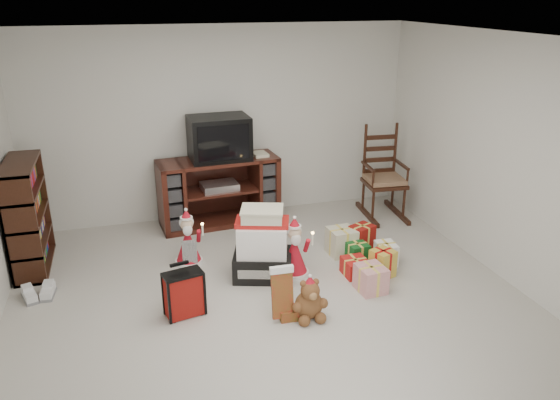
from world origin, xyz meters
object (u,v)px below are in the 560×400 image
at_px(mrs_claus_figurine, 188,243).
at_px(rocking_chair, 382,184).
at_px(teddy_bear, 309,301).
at_px(santa_figurine, 294,253).
at_px(bookshelf, 28,218).
at_px(gift_pile, 263,248).
at_px(gift_cluster, 366,256).
at_px(red_suitcase, 184,294).
at_px(crt_television, 219,138).
at_px(sneaker_pair, 39,294).
at_px(tv_stand, 219,191).

bearing_deg(mrs_claus_figurine, rocking_chair, 15.06).
bearing_deg(teddy_bear, santa_figurine, 81.49).
bearing_deg(bookshelf, santa_figurine, -20.37).
relative_size(gift_pile, gift_cluster, 0.70).
xyz_separation_m(gift_pile, red_suitcase, (-0.89, -0.52, -0.11)).
relative_size(bookshelf, red_suitcase, 2.30).
bearing_deg(gift_cluster, gift_pile, 174.77).
bearing_deg(gift_pile, bookshelf, 176.23).
bearing_deg(red_suitcase, rocking_chair, 19.20).
height_order(mrs_claus_figurine, crt_television, crt_television).
xyz_separation_m(rocking_chair, gift_pile, (-2.00, -1.26, -0.10)).
height_order(rocking_chair, crt_television, crt_television).
bearing_deg(rocking_chair, santa_figurine, -136.36).
height_order(red_suitcase, sneaker_pair, red_suitcase).
distance_m(red_suitcase, mrs_claus_figurine, 1.07).
bearing_deg(tv_stand, crt_television, -15.00).
distance_m(bookshelf, santa_figurine, 2.90).
bearing_deg(gift_pile, rocking_chair, 50.42).
distance_m(rocking_chair, mrs_claus_figurine, 2.82).
distance_m(tv_stand, crt_television, 0.71).
distance_m(rocking_chair, crt_television, 2.28).
distance_m(rocking_chair, red_suitcase, 3.41).
bearing_deg(rocking_chair, red_suitcase, -143.00).
relative_size(mrs_claus_figurine, sneaker_pair, 1.92).
relative_size(rocking_chair, mrs_claus_figurine, 1.97).
xyz_separation_m(gift_pile, gift_cluster, (1.15, -0.10, -0.21)).
xyz_separation_m(teddy_bear, gift_cluster, (0.94, 0.79, -0.05)).
distance_m(teddy_bear, mrs_claus_figurine, 1.70).
bearing_deg(bookshelf, mrs_claus_figurine, -14.27).
height_order(gift_pile, red_suitcase, gift_pile).
bearing_deg(red_suitcase, sneaker_pair, 139.61).
bearing_deg(gift_pile, gift_cluster, 12.90).
relative_size(gift_pile, red_suitcase, 1.47).
height_order(teddy_bear, crt_television, crt_television).
distance_m(gift_pile, sneaker_pair, 2.28).
bearing_deg(gift_cluster, rocking_chair, 58.04).
distance_m(tv_stand, sneaker_pair, 2.53).
relative_size(tv_stand, mrs_claus_figurine, 2.42).
bearing_deg(teddy_bear, mrs_claus_figurine, 123.02).
bearing_deg(gift_pile, red_suitcase, -131.58).
xyz_separation_m(tv_stand, teddy_bear, (0.38, -2.48, -0.26)).
height_order(tv_stand, gift_cluster, tv_stand).
relative_size(rocking_chair, gift_cluster, 1.16).
relative_size(tv_stand, sneaker_pair, 4.65).
bearing_deg(red_suitcase, bookshelf, 122.49).
relative_size(bookshelf, gift_pile, 1.57).
bearing_deg(sneaker_pair, gift_pile, -14.28).
height_order(teddy_bear, mrs_claus_figurine, mrs_claus_figurine).
bearing_deg(teddy_bear, rocking_chair, 50.33).
xyz_separation_m(teddy_bear, mrs_claus_figurine, (-0.93, 1.43, 0.07)).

